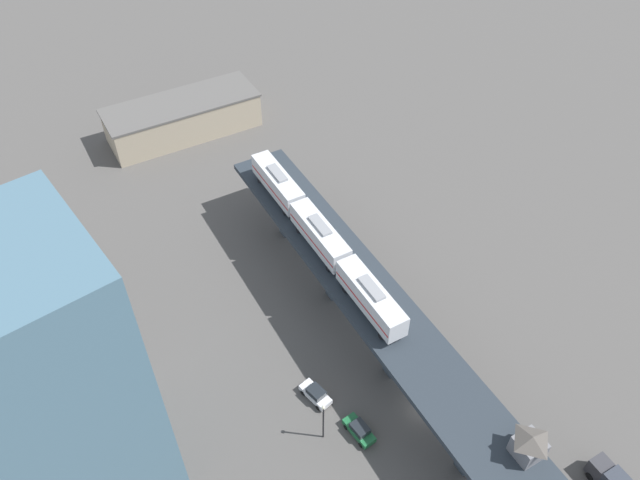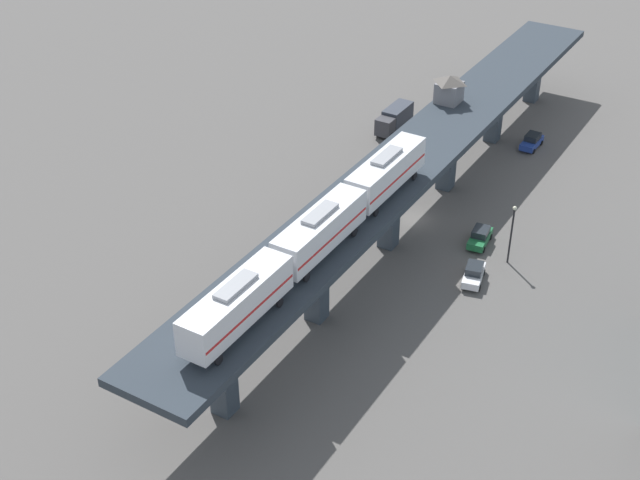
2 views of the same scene
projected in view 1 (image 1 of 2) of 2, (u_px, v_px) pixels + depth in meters
name	position (u px, v px, depth m)	size (l,w,h in m)	color
ground_plane	(421.00, 410.00, 77.59)	(400.00, 400.00, 0.00)	#514F4C
elevated_viaduct	(430.00, 377.00, 72.11)	(22.27, 92.21, 8.95)	#283039
subway_train	(320.00, 234.00, 83.43)	(8.42, 37.19, 4.45)	silver
signal_hut	(529.00, 445.00, 62.76)	(3.67, 3.67, 3.40)	slate
street_car_green	(359.00, 430.00, 74.60)	(2.05, 4.45, 1.89)	#1E6638
street_car_white	(316.00, 394.00, 78.11)	(2.21, 4.52, 1.89)	silver
street_lamp	(323.00, 419.00, 72.11)	(0.44, 0.44, 6.94)	black
warehouse_building	(183.00, 117.00, 117.75)	(29.79, 14.46, 6.80)	tan
office_tower	(49.00, 395.00, 58.61)	(16.00, 16.00, 36.00)	slate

